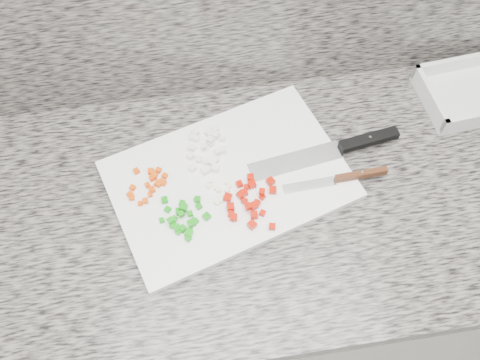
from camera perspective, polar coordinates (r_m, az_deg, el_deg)
The scene contains 11 objects.
cabinet at distance 1.53m, azimuth 1.88°, elevation -10.08°, with size 3.92×0.62×0.86m, color silver.
countertop at distance 1.11m, azimuth 2.54°, elevation -2.19°, with size 3.96×0.64×0.04m, color #68645C.
cutting_board at distance 1.10m, azimuth -1.19°, elevation 0.03°, with size 0.47×0.31×0.02m, color white.
carrot_pile at distance 1.10m, azimuth -9.60°, elevation -0.35°, with size 0.09×0.09×0.01m.
onion_pile at distance 1.13m, azimuth -3.49°, elevation 3.22°, with size 0.09×0.12×0.02m.
green_pepper_pile at distance 1.05m, azimuth -5.98°, elevation -4.00°, with size 0.10×0.10×0.02m.
red_pepper_pile at distance 1.06m, azimuth 0.97°, elevation -2.25°, with size 0.11×0.13×0.02m.
garlic_pile at distance 1.08m, azimuth -2.10°, elevation -1.33°, with size 0.05×0.06×0.01m.
chef_knife at distance 1.15m, azimuth 11.05°, elevation 3.49°, with size 0.33×0.08×0.02m.
paring_knife at distance 1.11m, azimuth 11.46°, elevation 0.29°, with size 0.22×0.03×0.02m.
tray at distance 1.33m, azimuth 23.66°, elevation 8.55°, with size 0.25×0.19×0.05m.
Camera 1 is at (-0.13, 0.94, 1.86)m, focal length 40.00 mm.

